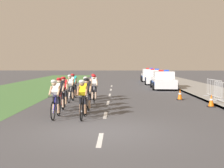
{
  "coord_description": "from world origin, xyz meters",
  "views": [
    {
      "loc": [
        0.46,
        -9.38,
        2.14
      ],
      "look_at": [
        0.23,
        5.71,
        1.1
      ],
      "focal_mm": 48.16,
      "sensor_mm": 36.0,
      "label": 1
    }
  ],
  "objects_px": {
    "police_car_nearest": "(163,81)",
    "crowd_barrier_rear": "(214,89)",
    "cyclist_fifth": "(64,92)",
    "crowd_barrier_middle": "(222,93)",
    "police_car_second": "(155,78)",
    "traffic_cone_mid": "(180,95)",
    "police_car_third": "(149,76)",
    "traffic_cone_near": "(211,101)",
    "cyclist_eighth": "(94,88)",
    "cyclist_seventh": "(71,88)",
    "cyclist_tenth": "(93,86)",
    "cyclist_ninth": "(74,86)",
    "cyclist_lead": "(56,98)",
    "cyclist_fourth": "(87,95)",
    "cyclist_third": "(61,94)",
    "cyclist_second": "(83,99)",
    "cyclist_sixth": "(86,92)"
  },
  "relations": [
    {
      "from": "cyclist_fourth",
      "to": "traffic_cone_mid",
      "type": "distance_m",
      "value": 6.87
    },
    {
      "from": "police_car_nearest",
      "to": "traffic_cone_near",
      "type": "xyz_separation_m",
      "value": [
        0.73,
        -10.4,
        -0.37
      ]
    },
    {
      "from": "cyclist_lead",
      "to": "cyclist_third",
      "type": "relative_size",
      "value": 1.0
    },
    {
      "from": "cyclist_second",
      "to": "cyclist_fourth",
      "type": "relative_size",
      "value": 1.0
    },
    {
      "from": "police_car_third",
      "to": "traffic_cone_mid",
      "type": "bearing_deg",
      "value": -90.63
    },
    {
      "from": "police_car_third",
      "to": "cyclist_ninth",
      "type": "bearing_deg",
      "value": -110.01
    },
    {
      "from": "cyclist_second",
      "to": "cyclist_third",
      "type": "xyz_separation_m",
      "value": [
        -1.17,
        1.66,
        0.0
      ]
    },
    {
      "from": "police_car_third",
      "to": "traffic_cone_mid",
      "type": "distance_m",
      "value": 18.3
    },
    {
      "from": "cyclist_tenth",
      "to": "cyclist_lead",
      "type": "bearing_deg",
      "value": -98.93
    },
    {
      "from": "cyclist_second",
      "to": "cyclist_sixth",
      "type": "bearing_deg",
      "value": 93.33
    },
    {
      "from": "cyclist_ninth",
      "to": "cyclist_tenth",
      "type": "height_order",
      "value": "same"
    },
    {
      "from": "cyclist_tenth",
      "to": "cyclist_second",
      "type": "bearing_deg",
      "value": -89.22
    },
    {
      "from": "cyclist_lead",
      "to": "cyclist_seventh",
      "type": "height_order",
      "value": "same"
    },
    {
      "from": "cyclist_second",
      "to": "cyclist_eighth",
      "type": "height_order",
      "value": "same"
    },
    {
      "from": "cyclist_ninth",
      "to": "crowd_barrier_middle",
      "type": "relative_size",
      "value": 0.74
    },
    {
      "from": "police_car_third",
      "to": "cyclist_sixth",
      "type": "bearing_deg",
      "value": -103.99
    },
    {
      "from": "cyclist_lead",
      "to": "cyclist_fourth",
      "type": "bearing_deg",
      "value": 49.0
    },
    {
      "from": "police_car_third",
      "to": "traffic_cone_near",
      "type": "xyz_separation_m",
      "value": [
        0.73,
        -21.13,
        -0.37
      ]
    },
    {
      "from": "cyclist_tenth",
      "to": "cyclist_seventh",
      "type": "bearing_deg",
      "value": -132.15
    },
    {
      "from": "cyclist_tenth",
      "to": "traffic_cone_mid",
      "type": "bearing_deg",
      "value": -3.04
    },
    {
      "from": "cyclist_eighth",
      "to": "traffic_cone_near",
      "type": "distance_m",
      "value": 6.18
    },
    {
      "from": "cyclist_lead",
      "to": "crowd_barrier_rear",
      "type": "bearing_deg",
      "value": 36.8
    },
    {
      "from": "cyclist_second",
      "to": "cyclist_eighth",
      "type": "distance_m",
      "value": 4.99
    },
    {
      "from": "cyclist_fifth",
      "to": "traffic_cone_mid",
      "type": "distance_m",
      "value": 7.11
    },
    {
      "from": "cyclist_eighth",
      "to": "crowd_barrier_middle",
      "type": "distance_m",
      "value": 6.71
    },
    {
      "from": "cyclist_seventh",
      "to": "cyclist_tenth",
      "type": "bearing_deg",
      "value": 47.85
    },
    {
      "from": "crowd_barrier_middle",
      "to": "police_car_second",
      "type": "bearing_deg",
      "value": 95.1
    },
    {
      "from": "cyclist_seventh",
      "to": "police_car_nearest",
      "type": "relative_size",
      "value": 0.38
    },
    {
      "from": "cyclist_fifth",
      "to": "cyclist_tenth",
      "type": "height_order",
      "value": "same"
    },
    {
      "from": "cyclist_lead",
      "to": "cyclist_tenth",
      "type": "bearing_deg",
      "value": 81.07
    },
    {
      "from": "cyclist_fourth",
      "to": "cyclist_seventh",
      "type": "distance_m",
      "value": 3.92
    },
    {
      "from": "cyclist_tenth",
      "to": "police_car_second",
      "type": "xyz_separation_m",
      "value": [
        5.31,
        13.09,
        -0.11
      ]
    },
    {
      "from": "cyclist_third",
      "to": "cyclist_seventh",
      "type": "distance_m",
      "value": 3.41
    },
    {
      "from": "cyclist_lead",
      "to": "police_car_nearest",
      "type": "bearing_deg",
      "value": 65.06
    },
    {
      "from": "police_car_nearest",
      "to": "crowd_barrier_rear",
      "type": "relative_size",
      "value": 1.93
    },
    {
      "from": "cyclist_fourth",
      "to": "cyclist_seventh",
      "type": "bearing_deg",
      "value": 108.92
    },
    {
      "from": "cyclist_fifth",
      "to": "police_car_nearest",
      "type": "distance_m",
      "value": 12.72
    },
    {
      "from": "cyclist_lead",
      "to": "traffic_cone_near",
      "type": "height_order",
      "value": "cyclist_lead"
    },
    {
      "from": "cyclist_third",
      "to": "traffic_cone_near",
      "type": "distance_m",
      "value": 7.32
    },
    {
      "from": "cyclist_lead",
      "to": "crowd_barrier_middle",
      "type": "relative_size",
      "value": 0.74
    },
    {
      "from": "cyclist_sixth",
      "to": "police_car_third",
      "type": "height_order",
      "value": "police_car_third"
    },
    {
      "from": "cyclist_eighth",
      "to": "police_car_nearest",
      "type": "xyz_separation_m",
      "value": [
        5.17,
        8.64,
        -0.11
      ]
    },
    {
      "from": "traffic_cone_near",
      "to": "traffic_cone_mid",
      "type": "xyz_separation_m",
      "value": [
        -0.94,
        2.84,
        0.0
      ]
    },
    {
      "from": "cyclist_sixth",
      "to": "cyclist_seventh",
      "type": "bearing_deg",
      "value": 114.66
    },
    {
      "from": "cyclist_fifth",
      "to": "police_car_nearest",
      "type": "height_order",
      "value": "police_car_nearest"
    },
    {
      "from": "cyclist_fourth",
      "to": "crowd_barrier_rear",
      "type": "distance_m",
      "value": 8.46
    },
    {
      "from": "police_car_third",
      "to": "cyclist_fourth",
      "type": "bearing_deg",
      "value": -102.71
    },
    {
      "from": "police_car_nearest",
      "to": "traffic_cone_mid",
      "type": "distance_m",
      "value": 7.58
    },
    {
      "from": "police_car_second",
      "to": "traffic_cone_near",
      "type": "relative_size",
      "value": 7.1
    },
    {
      "from": "police_car_second",
      "to": "cyclist_eighth",
      "type": "bearing_deg",
      "value": -109.68
    }
  ]
}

